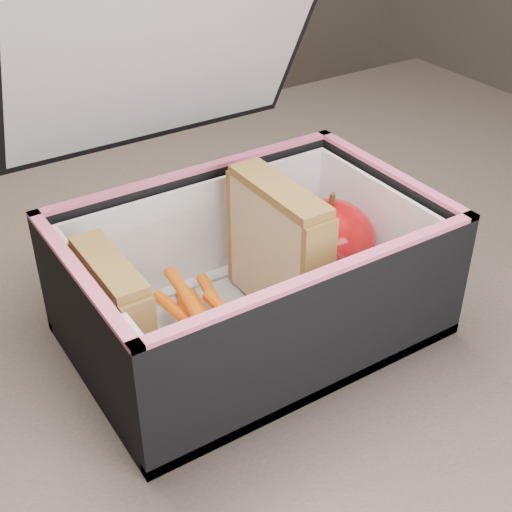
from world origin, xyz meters
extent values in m
cube|color=brown|center=(0.00, 0.00, 0.73)|extent=(1.20, 0.80, 0.03)
cube|color=#382D26|center=(0.55, 0.35, 0.36)|extent=(0.05, 0.05, 0.72)
cube|color=black|center=(-0.02, 0.08, 0.94)|extent=(0.28, 0.09, 0.16)
cube|color=#D2B181|center=(-0.14, -0.05, 0.81)|extent=(0.01, 0.08, 0.09)
cube|color=#B25054|center=(-0.13, -0.05, 0.81)|extent=(0.01, 0.08, 0.08)
cube|color=#D2B181|center=(-0.12, -0.05, 0.81)|extent=(0.01, 0.08, 0.09)
cube|color=brown|center=(-0.13, -0.05, 0.86)|extent=(0.02, 0.09, 0.01)
cube|color=#D2B181|center=(0.00, -0.05, 0.82)|extent=(0.01, 0.10, 0.11)
cube|color=#B25054|center=(0.01, -0.05, 0.82)|extent=(0.01, 0.10, 0.10)
cube|color=#D2B181|center=(0.02, -0.05, 0.82)|extent=(0.01, 0.10, 0.11)
cube|color=brown|center=(0.01, -0.05, 0.88)|extent=(0.03, 0.10, 0.01)
cylinder|color=#F55E00|center=(-0.05, -0.05, 0.77)|extent=(0.02, 0.08, 0.01)
cylinder|color=#F55E00|center=(-0.04, -0.05, 0.78)|extent=(0.02, 0.08, 0.01)
cylinder|color=#F55E00|center=(-0.07, -0.04, 0.79)|extent=(0.02, 0.08, 0.01)
cylinder|color=#F55E00|center=(-0.06, -0.04, 0.77)|extent=(0.01, 0.08, 0.01)
cylinder|color=#F55E00|center=(-0.07, -0.05, 0.78)|extent=(0.02, 0.08, 0.01)
cylinder|color=#F55E00|center=(-0.07, -0.04, 0.79)|extent=(0.02, 0.08, 0.01)
cylinder|color=#F55E00|center=(-0.07, -0.08, 0.77)|extent=(0.01, 0.08, 0.01)
cylinder|color=#F55E00|center=(-0.07, -0.07, 0.78)|extent=(0.03, 0.08, 0.01)
cylinder|color=#F55E00|center=(-0.05, -0.08, 0.79)|extent=(0.01, 0.08, 0.01)
cube|color=white|center=(0.06, -0.05, 0.77)|extent=(0.10, 0.10, 0.01)
ellipsoid|color=#96000B|center=(0.06, -0.05, 0.81)|extent=(0.08, 0.08, 0.07)
cylinder|color=#462E19|center=(0.06, -0.05, 0.85)|extent=(0.00, 0.01, 0.01)
camera|label=1|loc=(-0.26, -0.44, 1.13)|focal=50.00mm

